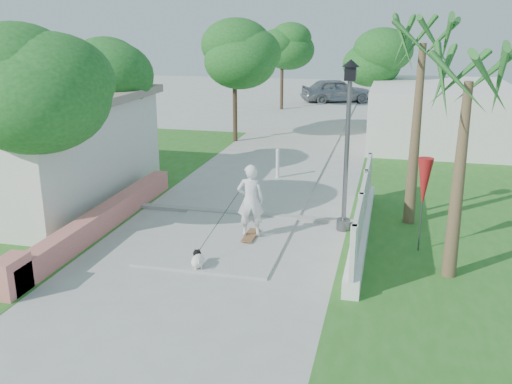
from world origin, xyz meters
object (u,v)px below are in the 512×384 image
(patio_umbrella, at_px, (424,184))
(skateboarder, at_px, (234,212))
(street_lamp, at_px, (347,140))
(bollard, at_px, (278,163))
(parked_car, at_px, (337,90))
(dog, at_px, (198,260))

(patio_umbrella, bearing_deg, skateboarder, -170.35)
(street_lamp, distance_m, skateboarder, 3.43)
(patio_umbrella, distance_m, skateboarder, 4.55)
(bollard, relative_size, parked_car, 0.23)
(patio_umbrella, bearing_deg, dog, -154.81)
(patio_umbrella, height_order, parked_car, patio_umbrella)
(patio_umbrella, bearing_deg, parked_car, 100.29)
(parked_car, bearing_deg, bollard, 156.14)
(skateboarder, xyz_separation_m, dog, (-0.42, -1.52, -0.66))
(parked_car, bearing_deg, skateboarder, 156.56)
(patio_umbrella, bearing_deg, bollard, 129.91)
(parked_car, bearing_deg, dog, 155.66)
(bollard, distance_m, parked_car, 19.84)
(dog, bearing_deg, bollard, 64.73)
(dog, bearing_deg, patio_umbrella, 1.64)
(bollard, distance_m, patio_umbrella, 7.25)
(skateboarder, relative_size, dog, 4.04)
(patio_umbrella, height_order, dog, patio_umbrella)
(street_lamp, height_order, parked_car, street_lamp)
(skateboarder, distance_m, dog, 1.71)
(street_lamp, relative_size, patio_umbrella, 1.93)
(bollard, relative_size, patio_umbrella, 0.47)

